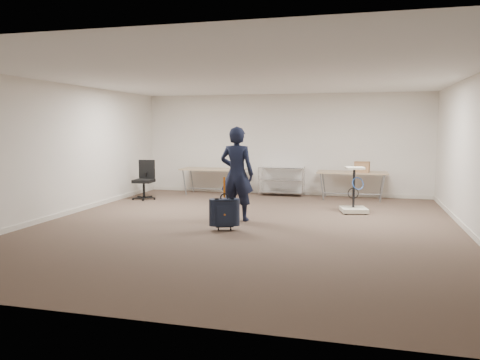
# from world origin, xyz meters

# --- Properties ---
(ground) EXTENTS (9.00, 9.00, 0.00)m
(ground) POSITION_xyz_m (0.00, 0.00, 0.00)
(ground) COLOR #46362A
(ground) RESTS_ON ground
(room_shell) EXTENTS (8.00, 9.00, 9.00)m
(room_shell) POSITION_xyz_m (0.00, 1.38, 0.05)
(room_shell) COLOR white
(room_shell) RESTS_ON ground
(folding_table_left) EXTENTS (1.80, 0.75, 0.73)m
(folding_table_left) POSITION_xyz_m (-1.90, 3.95, 0.68)
(folding_table_left) COLOR #9E7F61
(folding_table_left) RESTS_ON ground
(folding_table_right) EXTENTS (1.80, 0.75, 0.73)m
(folding_table_right) POSITION_xyz_m (1.90, 3.95, 0.68)
(folding_table_right) COLOR #9E7F61
(folding_table_right) RESTS_ON ground
(wire_shelf) EXTENTS (1.22, 0.47, 0.80)m
(wire_shelf) POSITION_xyz_m (0.00, 4.20, 0.44)
(wire_shelf) COLOR silver
(wire_shelf) RESTS_ON ground
(person) EXTENTS (0.72, 0.49, 1.90)m
(person) POSITION_xyz_m (-0.31, 0.55, 0.95)
(person) COLOR black
(person) RESTS_ON ground
(suitcase) EXTENTS (0.41, 0.31, 0.98)m
(suitcase) POSITION_xyz_m (-0.28, -0.43, 0.33)
(suitcase) COLOR black
(suitcase) RESTS_ON ground
(office_chair) EXTENTS (0.62, 0.62, 1.02)m
(office_chair) POSITION_xyz_m (-3.38, 2.65, 0.31)
(office_chair) COLOR black
(office_chair) RESTS_ON ground
(equipment_cart) EXTENTS (0.66, 0.66, 1.02)m
(equipment_cart) POSITION_xyz_m (1.99, 2.02, 0.27)
(equipment_cart) COLOR beige
(equipment_cart) RESTS_ON ground
(cardboard_box) EXTENTS (0.40, 0.32, 0.28)m
(cardboard_box) POSITION_xyz_m (2.14, 3.87, 0.87)
(cardboard_box) COLOR olive
(cardboard_box) RESTS_ON folding_table_right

